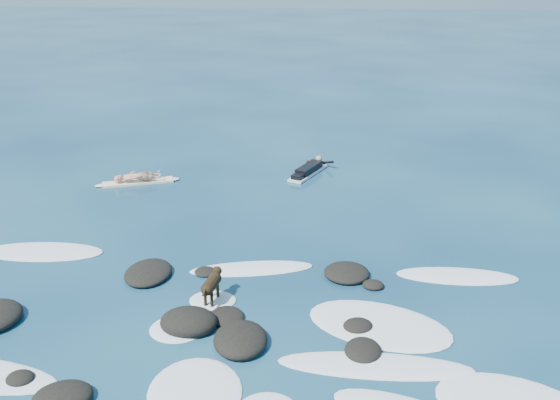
{
  "coord_description": "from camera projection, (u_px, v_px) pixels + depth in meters",
  "views": [
    {
      "loc": [
        2.86,
        -12.65,
        7.57
      ],
      "look_at": [
        1.53,
        4.0,
        0.9
      ],
      "focal_mm": 40.0,
      "sensor_mm": 36.0,
      "label": 1
    }
  ],
  "objects": [
    {
      "name": "ground",
      "position": [
        202.0,
        296.0,
        14.73
      ],
      "size": [
        160.0,
        160.0,
        0.0
      ],
      "primitive_type": "plane",
      "color": "#0A2642",
      "rests_on": "ground"
    },
    {
      "name": "reef_rocks",
      "position": [
        84.0,
        311.0,
        13.93
      ],
      "size": [
        11.89,
        7.12,
        0.54
      ],
      "color": "black",
      "rests_on": "ground"
    },
    {
      "name": "breaking_foam",
      "position": [
        281.0,
        338.0,
        13.12
      ],
      "size": [
        14.46,
        7.39,
        0.12
      ],
      "color": "white",
      "rests_on": "ground"
    },
    {
      "name": "standing_surfer_rig",
      "position": [
        136.0,
        166.0,
        21.62
      ],
      "size": [
        2.84,
        1.29,
        1.67
      ],
      "rotation": [
        0.0,
        0.0,
        0.34
      ],
      "color": "#F8E6C6",
      "rests_on": "ground"
    },
    {
      "name": "paddling_surfer_rig",
      "position": [
        309.0,
        169.0,
        22.79
      ],
      "size": [
        1.64,
        2.52,
        0.45
      ],
      "rotation": [
        0.0,
        0.0,
        1.14
      ],
      "color": "white",
      "rests_on": "ground"
    },
    {
      "name": "dog",
      "position": [
        212.0,
        283.0,
        14.3
      ],
      "size": [
        0.42,
        1.18,
        0.75
      ],
      "rotation": [
        0.0,
        0.0,
        1.41
      ],
      "color": "black",
      "rests_on": "ground"
    }
  ]
}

